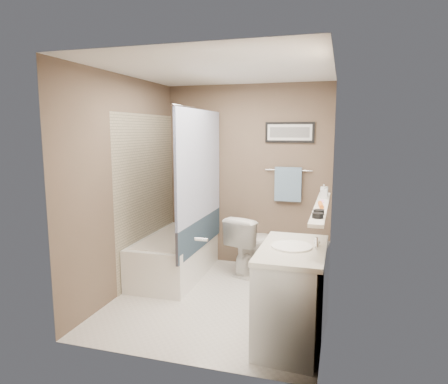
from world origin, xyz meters
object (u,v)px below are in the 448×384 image
(candle_bowl_near, at_px, (318,215))
(candle_bowl_far, at_px, (319,212))
(bathtub, at_px, (176,255))
(toilet, at_px, (252,244))
(soap_bottle, at_px, (324,191))
(vanity, at_px, (293,297))
(hair_brush_front, at_px, (321,205))
(glass_jar, at_px, (324,191))

(candle_bowl_near, distance_m, candle_bowl_far, 0.14)
(candle_bowl_near, bearing_deg, bathtub, 144.42)
(bathtub, relative_size, candle_bowl_near, 16.67)
(toilet, distance_m, soap_bottle, 1.38)
(toilet, xyz_separation_m, candle_bowl_near, (0.89, -1.64, 0.76))
(toilet, relative_size, soap_bottle, 5.25)
(vanity, xyz_separation_m, candle_bowl_far, (0.19, 0.09, 0.73))
(vanity, relative_size, soap_bottle, 6.31)
(vanity, xyz_separation_m, soap_bottle, (0.19, 0.91, 0.79))
(candle_bowl_near, relative_size, candle_bowl_far, 1.00)
(hair_brush_front, bearing_deg, soap_bottle, 90.00)
(vanity, bearing_deg, bathtub, 146.75)
(toilet, relative_size, candle_bowl_near, 8.31)
(bathtub, relative_size, soap_bottle, 10.52)
(toilet, bearing_deg, soap_bottle, 162.12)
(glass_jar, bearing_deg, soap_bottle, -90.00)
(glass_jar, height_order, soap_bottle, soap_bottle)
(soap_bottle, bearing_deg, candle_bowl_near, -90.00)
(bathtub, relative_size, toilet, 2.01)
(candle_bowl_far, distance_m, soap_bottle, 0.83)
(vanity, height_order, candle_bowl_near, candle_bowl_near)
(toilet, relative_size, vanity, 0.83)
(bathtub, distance_m, candle_bowl_far, 2.29)
(bathtub, xyz_separation_m, soap_bottle, (1.79, -0.31, 0.94))
(soap_bottle, bearing_deg, bathtub, 170.19)
(hair_brush_front, bearing_deg, vanity, -114.33)
(toilet, distance_m, hair_brush_front, 1.66)
(toilet, height_order, soap_bottle, soap_bottle)
(candle_bowl_near, bearing_deg, soap_bottle, 90.00)
(vanity, relative_size, candle_bowl_far, 10.00)
(vanity, bearing_deg, toilet, 118.14)
(toilet, distance_m, candle_bowl_far, 1.90)
(candle_bowl_far, bearing_deg, toilet, 120.74)
(candle_bowl_far, height_order, hair_brush_front, hair_brush_front)
(bathtub, height_order, hair_brush_front, hair_brush_front)
(candle_bowl_near, distance_m, soap_bottle, 0.97)
(vanity, height_order, glass_jar, glass_jar)
(vanity, relative_size, hair_brush_front, 4.09)
(toilet, bearing_deg, glass_jar, 168.54)
(candle_bowl_near, bearing_deg, toilet, 118.53)
(toilet, distance_m, vanity, 1.73)
(glass_jar, bearing_deg, hair_brush_front, -90.00)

